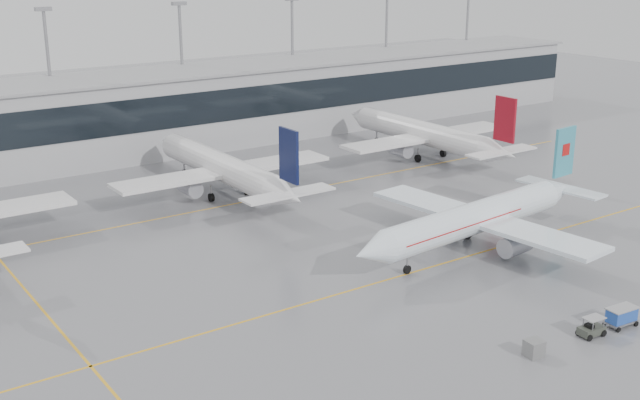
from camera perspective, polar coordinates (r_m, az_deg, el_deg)
ground at (r=78.89m, az=5.02°, el=-5.61°), size 320.00×320.00×0.00m
taxi_line_main at (r=78.89m, az=5.02°, el=-5.61°), size 120.00×0.25×0.01m
taxi_line_north at (r=102.20m, az=-5.79°, el=-0.20°), size 120.00×0.25×0.01m
taxi_line_cross at (r=78.65m, az=-19.68°, el=-6.69°), size 0.25×60.00×0.01m
terminal at (r=128.84m, az=-12.91°, el=5.88°), size 180.00×15.00×12.00m
terminal_glass at (r=121.70m, az=-11.59°, el=6.03°), size 180.00×0.20×5.00m
terminal_roof at (r=127.79m, az=-13.10°, el=8.61°), size 182.00×16.00×0.40m
light_masts at (r=133.17m, az=-14.13°, el=9.37°), size 156.40×1.00×22.60m
air_canada_jet at (r=87.15m, az=11.38°, el=-1.16°), size 35.73×28.49×11.12m
parked_jet_c at (r=104.28m, az=-6.85°, el=2.25°), size 29.64×36.96×11.72m
parked_jet_d at (r=124.07m, az=7.56°, el=4.66°), size 29.64×36.96×11.72m
baggage_tug at (r=71.07m, az=18.74°, el=-8.72°), size 3.40×1.58×1.63m
baggage_cart at (r=73.46m, az=20.65°, el=-7.68°), size 2.91×1.78×1.72m
gse_unit at (r=66.43m, az=14.97°, el=-10.15°), size 1.48×1.39×1.36m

